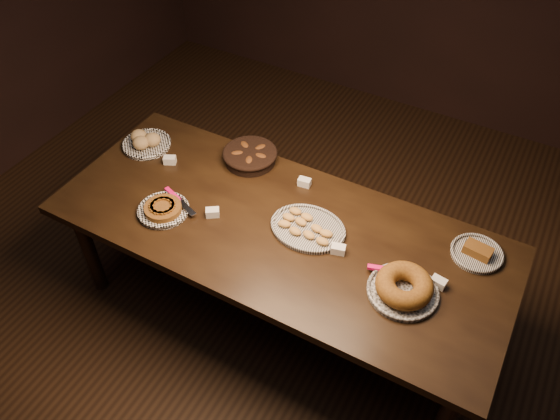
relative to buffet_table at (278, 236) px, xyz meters
The scene contains 9 objects.
ground 0.68m from the buffet_table, ahead, with size 5.00×5.00×0.00m, color black.
buffet_table is the anchor object (origin of this frame).
apple_tart_plate 0.62m from the buffet_table, 161.10° to the right, with size 0.31×0.28×0.05m.
madeleine_platter 0.18m from the buffet_table, 20.31° to the left, with size 0.39×0.32×0.05m.
bundt_cake_plate 0.72m from the buffet_table, ahead, with size 0.37×0.33×0.10m.
croissant_basket 0.56m from the buffet_table, 136.36° to the left, with size 0.32×0.32×0.08m.
bread_roll_plate 1.05m from the buffet_table, 169.15° to the left, with size 0.29×0.29×0.09m.
loaf_plate 1.00m from the buffet_table, 17.87° to the left, with size 0.26×0.26×0.06m.
tent_cards 0.13m from the buffet_table, 88.10° to the left, with size 1.72×0.51×0.04m.
Camera 1 is at (0.95, -1.68, 2.81)m, focal length 35.00 mm.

